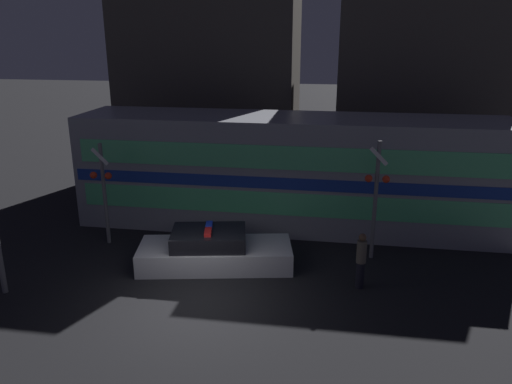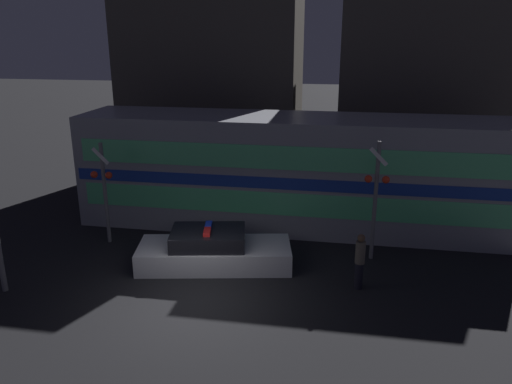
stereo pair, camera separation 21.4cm
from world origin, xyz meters
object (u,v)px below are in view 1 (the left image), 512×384
Objects in this scene: crossing_signal_near at (376,194)px; pedestrian at (361,260)px; police_car at (214,251)px; train at (290,172)px.

pedestrian is at bearing -102.28° from crossing_signal_near.
pedestrian is (4.40, -0.70, 0.37)m from police_car.
train is at bearing 138.25° from crossing_signal_near.
train reaches higher than crossing_signal_near.
crossing_signal_near is at bearing 77.72° from pedestrian.
train is at bearing 52.78° from police_car.
crossing_signal_near is (0.44, 2.03, 1.33)m from pedestrian.
crossing_signal_near is at bearing -41.75° from train.
train is 3.88m from crossing_signal_near.
train is 4.03× the size of crossing_signal_near.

